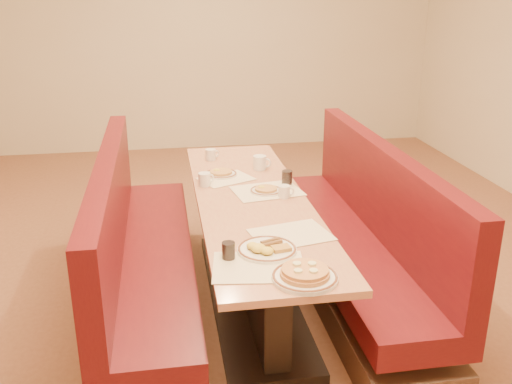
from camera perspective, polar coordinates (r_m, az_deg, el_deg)
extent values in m
plane|color=#9E6647|center=(3.99, -0.38, -10.77)|extent=(8.00, 8.00, 0.00)
cube|color=beige|center=(7.43, -5.50, 15.00)|extent=(6.00, 0.04, 2.80)
cube|color=black|center=(3.98, -0.38, -10.39)|extent=(0.55, 1.88, 0.06)
cube|color=black|center=(3.82, -0.39, -6.19)|extent=(0.15, 1.75, 0.71)
cube|color=tan|center=(3.67, -0.40, -0.93)|extent=(0.70, 2.50, 0.04)
cube|color=#4C3326|center=(3.91, -10.37, -10.17)|extent=(0.55, 2.50, 0.20)
cube|color=#580F11|center=(3.78, -10.62, -6.63)|extent=(0.55, 2.50, 0.16)
cube|color=#580F11|center=(3.64, -14.38, -1.44)|extent=(0.12, 2.50, 0.60)
cube|color=#4C3326|center=(4.09, 9.11, -8.62)|extent=(0.55, 2.50, 0.20)
cube|color=#580F11|center=(3.97, 9.32, -5.20)|extent=(0.55, 2.50, 0.16)
cube|color=#580F11|center=(3.90, 12.63, 0.14)|extent=(0.12, 2.50, 0.60)
cube|color=#FBEAC4|center=(2.79, 0.25, -7.48)|extent=(0.48, 0.39, 0.00)
cube|color=#FBEAC4|center=(3.14, 3.51, -4.27)|extent=(0.47, 0.39, 0.00)
cube|color=#FBEAC4|center=(4.03, -3.02, 1.34)|extent=(0.43, 0.38, 0.00)
cube|color=#FBEAC4|center=(3.79, 1.11, 0.12)|extent=(0.49, 0.40, 0.00)
cylinder|color=white|center=(2.69, 4.90, -8.54)|extent=(0.31, 0.31, 0.02)
torus|color=brown|center=(2.69, 4.91, -8.35)|extent=(0.31, 0.31, 0.01)
cylinder|color=#D2894B|center=(2.68, 4.91, -8.14)|extent=(0.23, 0.23, 0.02)
cylinder|color=#D2894B|center=(2.67, 4.93, -7.78)|extent=(0.22, 0.22, 0.02)
cylinder|color=beige|center=(2.70, 5.62, -7.15)|extent=(0.04, 0.04, 0.01)
cylinder|color=beige|center=(2.69, 4.11, -7.17)|extent=(0.04, 0.04, 0.01)
cylinder|color=beige|center=(2.63, 4.23, -7.88)|extent=(0.04, 0.04, 0.01)
cylinder|color=beige|center=(2.64, 5.78, -7.85)|extent=(0.04, 0.04, 0.01)
cylinder|color=white|center=(2.94, 1.10, -5.84)|extent=(0.31, 0.31, 0.02)
torus|color=brown|center=(2.94, 1.11, -5.66)|extent=(0.30, 0.30, 0.01)
ellipsoid|color=gold|center=(2.89, 0.24, -5.62)|extent=(0.08, 0.08, 0.04)
ellipsoid|color=gold|center=(2.87, 1.12, -5.89)|extent=(0.07, 0.07, 0.04)
ellipsoid|color=gold|center=(2.93, -0.36, -5.39)|extent=(0.06, 0.06, 0.03)
cylinder|color=brown|center=(2.96, 1.67, -5.17)|extent=(0.11, 0.06, 0.02)
cylinder|color=brown|center=(2.99, 1.44, -4.91)|extent=(0.11, 0.06, 0.02)
cube|color=#B79139|center=(2.92, 2.53, -5.64)|extent=(0.10, 0.08, 0.02)
cylinder|color=white|center=(3.77, 1.00, 0.08)|extent=(0.21, 0.21, 0.02)
torus|color=brown|center=(3.76, 1.00, 0.19)|extent=(0.21, 0.21, 0.01)
cylinder|color=#C67B46|center=(3.76, 1.00, 0.32)|extent=(0.15, 0.15, 0.02)
ellipsoid|color=gold|center=(3.77, 0.56, 0.48)|extent=(0.04, 0.04, 0.02)
cylinder|color=white|center=(4.11, -3.52, 1.77)|extent=(0.23, 0.23, 0.02)
torus|color=brown|center=(4.10, -3.52, 1.88)|extent=(0.23, 0.23, 0.01)
cylinder|color=#C67B46|center=(4.10, -3.52, 2.01)|extent=(0.16, 0.16, 0.02)
ellipsoid|color=gold|center=(4.11, -3.95, 2.17)|extent=(0.05, 0.05, 0.02)
cylinder|color=white|center=(3.67, 2.83, 0.05)|extent=(0.07, 0.07, 0.08)
torus|color=white|center=(3.68, 3.45, 0.06)|extent=(0.06, 0.02, 0.06)
cylinder|color=black|center=(3.66, 2.83, 0.56)|extent=(0.06, 0.06, 0.01)
cylinder|color=white|center=(3.90, -5.17, 1.26)|extent=(0.08, 0.08, 0.09)
torus|color=white|center=(3.92, -4.60, 1.38)|extent=(0.06, 0.04, 0.06)
cylinder|color=black|center=(3.88, -5.19, 1.81)|extent=(0.07, 0.07, 0.01)
cylinder|color=white|center=(4.23, 0.37, 2.96)|extent=(0.10, 0.10, 0.10)
torus|color=white|center=(4.22, 1.05, 2.92)|extent=(0.07, 0.04, 0.07)
cylinder|color=black|center=(4.22, 0.37, 3.54)|extent=(0.08, 0.08, 0.01)
cylinder|color=white|center=(4.48, -4.56, 3.75)|extent=(0.08, 0.08, 0.09)
torus|color=white|center=(4.49, -4.06, 3.83)|extent=(0.06, 0.03, 0.06)
cylinder|color=black|center=(4.47, -4.58, 4.21)|extent=(0.07, 0.07, 0.01)
cylinder|color=black|center=(2.86, -2.77, -5.92)|extent=(0.06, 0.06, 0.09)
cylinder|color=silver|center=(2.86, -2.77, -5.90)|extent=(0.07, 0.07, 0.09)
cylinder|color=black|center=(3.91, 3.12, 1.43)|extent=(0.07, 0.07, 0.10)
cylinder|color=silver|center=(3.91, 3.12, 1.44)|extent=(0.07, 0.07, 0.10)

